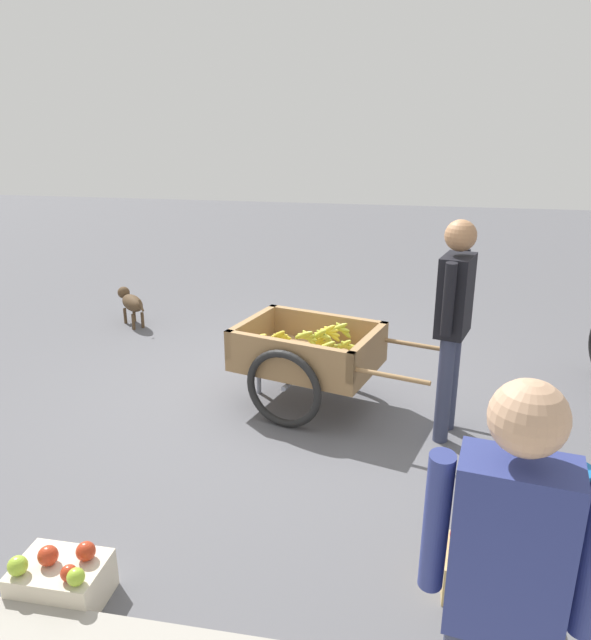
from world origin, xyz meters
TOP-DOWN VIEW (x-y plane):
  - ground_plane at (0.00, 0.00)m, footprint 24.00×24.00m
  - fruit_cart at (-0.17, -0.05)m, footprint 1.79×1.18m
  - vendor_person at (-1.27, 0.26)m, footprint 0.28×0.54m
  - dog at (2.17, -1.68)m, footprint 0.51×0.50m
  - plastic_bucket at (-1.99, 1.06)m, footprint 0.25×0.25m
  - apple_crate at (0.68, 2.34)m, footprint 0.44×0.32m
  - mixed_fruit_crate at (-1.40, 1.87)m, footprint 0.44×0.32m
  - bystander_person at (-1.27, 2.94)m, footprint 0.51×0.25m

SIDE VIEW (x-z plane):
  - ground_plane at x=0.00m, z-range 0.00..0.00m
  - mixed_fruit_crate at x=-1.40m, z-range -0.03..0.28m
  - apple_crate at x=0.68m, z-range -0.03..0.29m
  - plastic_bucket at x=-1.99m, z-range 0.00..0.28m
  - dog at x=2.17m, z-range 0.07..0.47m
  - fruit_cart at x=-0.17m, z-range 0.09..0.79m
  - vendor_person at x=-1.27m, z-range 0.17..1.81m
  - bystander_person at x=-1.27m, z-range 0.17..1.81m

